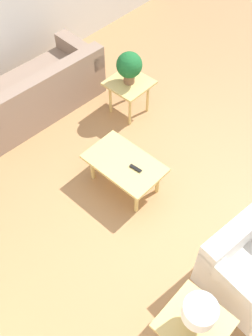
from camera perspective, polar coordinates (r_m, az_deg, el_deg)
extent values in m
plane|color=#A87A4C|center=(5.08, 4.80, -1.58)|extent=(14.00, 14.00, 0.00)
cube|color=gray|center=(5.98, -13.16, 10.21)|extent=(1.01, 2.04, 0.45)
cube|color=gray|center=(5.49, -11.71, 11.68)|extent=(0.30, 2.01, 0.34)
cube|color=gray|center=(6.16, -6.80, 16.62)|extent=(0.92, 0.25, 0.22)
cube|color=silver|center=(4.36, 17.24, -14.52)|extent=(0.88, 0.91, 0.40)
cube|color=silver|center=(4.09, 15.34, -9.68)|extent=(0.30, 0.83, 0.34)
cube|color=silver|center=(3.94, 15.30, -15.63)|extent=(0.80, 0.26, 0.22)
cube|color=tan|center=(4.68, -0.23, 0.68)|extent=(0.94, 0.58, 0.04)
cylinder|color=tan|center=(4.80, 4.63, -1.98)|extent=(0.05, 0.05, 0.40)
cylinder|color=tan|center=(5.11, -1.81, 2.56)|extent=(0.05, 0.05, 0.40)
cylinder|color=tan|center=(4.62, 1.54, -4.82)|extent=(0.05, 0.05, 0.40)
cylinder|color=tan|center=(4.94, -4.93, 0.06)|extent=(0.05, 0.05, 0.40)
cube|color=tan|center=(5.57, 0.46, 12.21)|extent=(0.56, 0.56, 0.04)
cylinder|color=tan|center=(5.76, 3.17, 10.17)|extent=(0.04, 0.04, 0.51)
cylinder|color=tan|center=(5.95, 0.32, 11.82)|extent=(0.04, 0.04, 0.51)
cylinder|color=tan|center=(5.54, 0.57, 8.28)|extent=(0.04, 0.04, 0.51)
cylinder|color=tan|center=(5.74, -2.29, 10.03)|extent=(0.04, 0.04, 0.51)
cube|color=tan|center=(3.72, 9.91, -21.37)|extent=(0.56, 0.56, 0.04)
cylinder|color=tan|center=(4.03, 13.41, -22.11)|extent=(0.04, 0.04, 0.51)
cylinder|color=tan|center=(4.06, 8.76, -18.92)|extent=(0.04, 0.04, 0.51)
cylinder|color=tan|center=(3.94, 5.15, -22.90)|extent=(0.04, 0.04, 0.51)
cylinder|color=brown|center=(5.52, 0.47, 12.91)|extent=(0.15, 0.15, 0.14)
sphere|color=#195B28|center=(5.38, 0.48, 14.73)|extent=(0.35, 0.35, 0.35)
cylinder|color=#997F4C|center=(3.60, 10.19, -20.78)|extent=(0.14, 0.14, 0.21)
cylinder|color=white|center=(3.42, 10.66, -19.78)|extent=(0.29, 0.29, 0.17)
cube|color=black|center=(4.60, 1.41, -0.04)|extent=(0.16, 0.05, 0.02)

